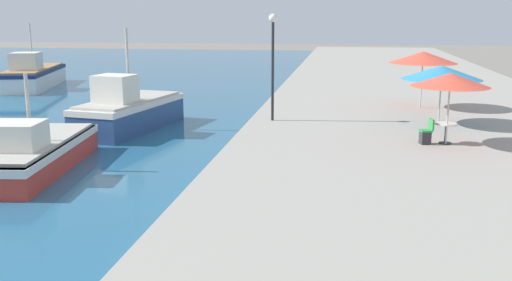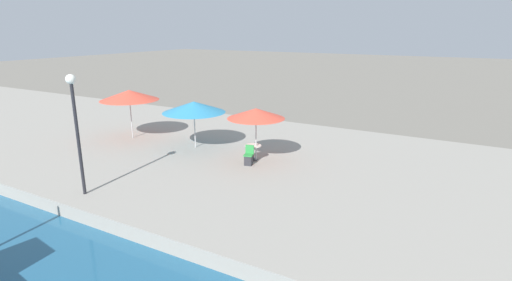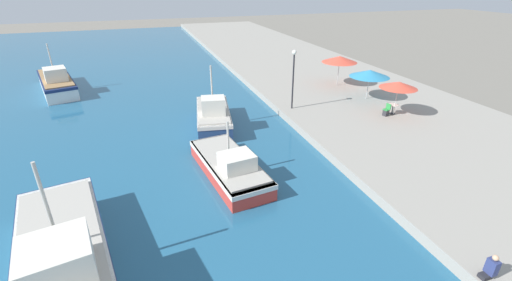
{
  "view_description": "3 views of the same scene",
  "coord_description": "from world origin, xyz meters",
  "views": [
    {
      "loc": [
        4.11,
        -0.41,
        5.12
      ],
      "look_at": [
        1.5,
        16.22,
        1.38
      ],
      "focal_mm": 40.0,
      "sensor_mm": 36.0,
      "label": 1
    },
    {
      "loc": [
        -8.08,
        11.22,
        6.7
      ],
      "look_at": [
        7.72,
        20.17,
        1.58
      ],
      "focal_mm": 28.0,
      "sensor_mm": 36.0,
      "label": 2
    },
    {
      "loc": [
        -9.92,
        0.61,
        9.94
      ],
      "look_at": [
        -4.0,
        18.0,
        1.18
      ],
      "focal_mm": 24.0,
      "sensor_mm": 36.0,
      "label": 3
    }
  ],
  "objects": [
    {
      "name": "lamppost",
      "position": [
        1.02,
        23.92,
        3.67
      ],
      "size": [
        0.36,
        0.36,
        4.56
      ],
      "color": "#232328",
      "rests_on": "quay_promenade"
    },
    {
      "name": "quay_promenade",
      "position": [
        8.0,
        37.0,
        0.29
      ],
      "size": [
        16.0,
        90.0,
        0.58
      ],
      "color": "gray",
      "rests_on": "ground_plane"
    },
    {
      "name": "cafe_chair_left",
      "position": [
        7.02,
        20.16,
        0.91
      ],
      "size": [
        0.51,
        0.49,
        0.91
      ],
      "rotation": [
        0.0,
        0.0,
        1.81
      ],
      "color": "#2D2D33",
      "rests_on": "quay_promenade"
    },
    {
      "name": "cafe_umbrella_white",
      "position": [
        8.04,
        24.05,
        2.77
      ],
      "size": [
        3.28,
        3.28,
        2.48
      ],
      "color": "#B7B7B7",
      "rests_on": "quay_promenade"
    },
    {
      "name": "cafe_umbrella_striped",
      "position": [
        7.82,
        28.44,
        3.07
      ],
      "size": [
        3.28,
        3.28,
        2.78
      ],
      "color": "#B7B7B7",
      "rests_on": "quay_promenade"
    },
    {
      "name": "cafe_umbrella_pink",
      "position": [
        7.72,
        20.17,
        2.89
      ],
      "size": [
        2.71,
        2.71,
        2.55
      ],
      "color": "#B7B7B7",
      "rests_on": "quay_promenade"
    },
    {
      "name": "cafe_table",
      "position": [
        7.72,
        20.34,
        1.11
      ],
      "size": [
        0.8,
        0.8,
        0.74
      ],
      "color": "#333338",
      "rests_on": "quay_promenade"
    }
  ]
}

